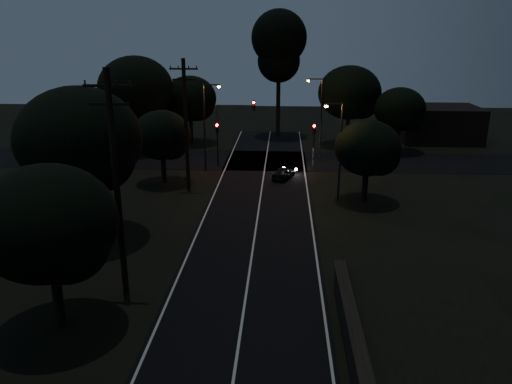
{
  "coord_description": "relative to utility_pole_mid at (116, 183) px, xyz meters",
  "views": [
    {
      "loc": [
        1.72,
        -6.75,
        12.51
      ],
      "look_at": [
        0.0,
        24.0,
        2.5
      ],
      "focal_mm": 35.0,
      "sensor_mm": 36.0,
      "label": 1
    }
  ],
  "objects": [
    {
      "name": "road_surface",
      "position": [
        6.0,
        16.12,
        -5.73
      ],
      "size": [
        60.0,
        70.0,
        0.03
      ],
      "color": "black",
      "rests_on": "ground"
    },
    {
      "name": "utility_pole_mid",
      "position": [
        0.0,
        0.0,
        0.0
      ],
      "size": [
        2.2,
        0.3,
        11.0
      ],
      "color": "black",
      "rests_on": "ground"
    },
    {
      "name": "utility_pole_far",
      "position": [
        0.0,
        17.0,
        -0.25
      ],
      "size": [
        2.2,
        0.3,
        10.5
      ],
      "color": "black",
      "rests_on": "ground"
    },
    {
      "name": "tree_left_b",
      "position": [
        -1.79,
        -3.12,
        -0.96
      ],
      "size": [
        5.8,
        5.8,
        7.37
      ],
      "color": "black",
      "rests_on": "ground"
    },
    {
      "name": "tree_left_c",
      "position": [
        -4.23,
        6.85,
        0.38
      ],
      "size": [
        7.49,
        7.49,
        9.46
      ],
      "color": "black",
      "rests_on": "ground"
    },
    {
      "name": "tree_left_d",
      "position": [
        -2.33,
        18.9,
        -1.71
      ],
      "size": [
        4.9,
        4.9,
        6.22
      ],
      "color": "black",
      "rests_on": "ground"
    },
    {
      "name": "tree_far_nw",
      "position": [
        -2.79,
        34.88,
        -0.77
      ],
      "size": [
        6.06,
        6.06,
        7.67
      ],
      "color": "black",
      "rests_on": "ground"
    },
    {
      "name": "tree_far_w",
      "position": [
        -7.72,
        30.84,
        0.79
      ],
      "size": [
        7.88,
        7.88,
        10.04
      ],
      "color": "black",
      "rests_on": "ground"
    },
    {
      "name": "tree_far_ne",
      "position": [
        15.25,
        34.86,
        0.0
      ],
      "size": [
        7.01,
        7.01,
        8.87
      ],
      "color": "black",
      "rests_on": "ground"
    },
    {
      "name": "tree_far_e",
      "position": [
        20.19,
        31.89,
        -1.31
      ],
      "size": [
        5.38,
        5.38,
        6.83
      ],
      "color": "black",
      "rests_on": "ground"
    },
    {
      "name": "tree_right_a",
      "position": [
        14.17,
        14.9,
        -1.69
      ],
      "size": [
        4.92,
        4.92,
        6.25
      ],
      "color": "black",
      "rests_on": "ground"
    },
    {
      "name": "tall_pine",
      "position": [
        7.0,
        40.0,
        5.05
      ],
      "size": [
        6.59,
        6.59,
        14.97
      ],
      "color": "black",
      "rests_on": "ground"
    },
    {
      "name": "building_left",
      "position": [
        -14.0,
        37.0,
        -3.54
      ],
      "size": [
        10.0,
        8.0,
        4.4
      ],
      "primitive_type": "cube",
      "color": "black",
      "rests_on": "ground"
    },
    {
      "name": "building_right",
      "position": [
        26.0,
        38.0,
        -3.74
      ],
      "size": [
        9.0,
        7.0,
        4.0
      ],
      "primitive_type": "cube",
      "color": "black",
      "rests_on": "ground"
    },
    {
      "name": "signal_left",
      "position": [
        1.4,
        24.99,
        -2.9
      ],
      "size": [
        0.28,
        0.35,
        4.1
      ],
      "color": "black",
      "rests_on": "ground"
    },
    {
      "name": "signal_right",
      "position": [
        10.6,
        24.99,
        -2.9
      ],
      "size": [
        0.28,
        0.35,
        4.1
      ],
      "color": "black",
      "rests_on": "ground"
    },
    {
      "name": "signal_mast",
      "position": [
        3.09,
        24.99,
        -1.4
      ],
      "size": [
        3.7,
        0.35,
        6.25
      ],
      "color": "black",
      "rests_on": "ground"
    },
    {
      "name": "streetlight_a",
      "position": [
        0.69,
        23.0,
        -1.1
      ],
      "size": [
        1.66,
        0.26,
        8.0
      ],
      "color": "black",
      "rests_on": "ground"
    },
    {
      "name": "streetlight_b",
      "position": [
        11.31,
        29.0,
        -1.1
      ],
      "size": [
        1.66,
        0.26,
        8.0
      ],
      "color": "black",
      "rests_on": "ground"
    },
    {
      "name": "streetlight_c",
      "position": [
        11.83,
        15.0,
        -1.39
      ],
      "size": [
        1.46,
        0.26,
        7.5
      ],
      "color": "black",
      "rests_on": "ground"
    },
    {
      "name": "car",
      "position": [
        7.81,
        20.64,
        -5.21
      ],
      "size": [
        2.32,
        3.36,
        1.06
      ],
      "primitive_type": "imported",
      "rotation": [
        0.0,
        0.0,
        2.76
      ],
      "color": "black",
      "rests_on": "ground"
    }
  ]
}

